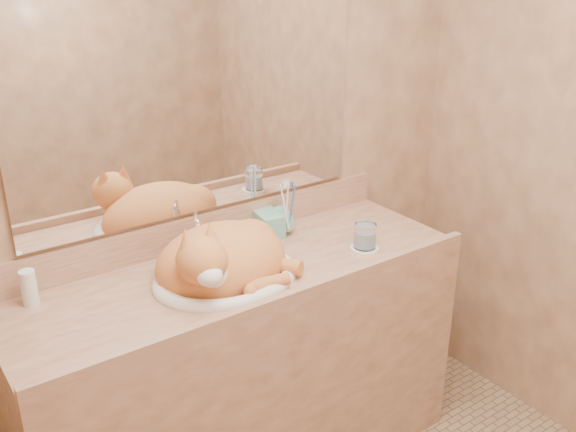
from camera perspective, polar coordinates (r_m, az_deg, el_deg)
wall_back at (r=2.28m, az=-8.15°, el=6.79°), size 2.40×0.02×2.50m
vanity_counter at (r=2.43m, az=-3.93°, el=-13.77°), size 1.60×0.55×0.85m
mirror at (r=2.23m, az=-8.20°, el=10.17°), size 1.30×0.02×0.80m
sink_basin at (r=2.12m, az=-5.59°, el=-3.72°), size 0.50×0.41×0.15m
faucet at (r=2.27m, az=-7.99°, el=-1.88°), size 0.06×0.12×0.16m
cat at (r=2.12m, az=-5.98°, el=-3.64°), size 0.47×0.39×0.25m
soap_dispenser at (r=2.38m, az=-1.10°, el=-0.03°), size 0.10×0.10×0.20m
toothbrush_cup at (r=2.43m, az=0.05°, el=-0.90°), size 0.11×0.11×0.09m
toothbrushes at (r=2.39m, az=0.05°, el=1.07°), size 0.04×0.04×0.23m
saucer at (r=2.36m, az=6.82°, el=-2.88°), size 0.11×0.11×0.01m
water_glass at (r=2.33m, az=6.87°, el=-1.72°), size 0.08×0.08×0.09m
lotion_bottle at (r=2.13m, az=-22.02°, el=-5.94°), size 0.05×0.05×0.12m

